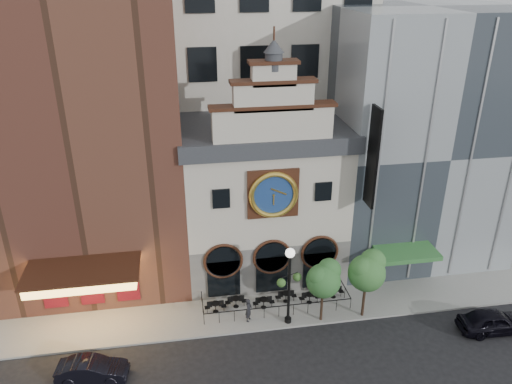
{
  "coord_description": "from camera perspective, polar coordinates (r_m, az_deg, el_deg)",
  "views": [
    {
      "loc": [
        -6.23,
        -26.63,
        23.12
      ],
      "look_at": [
        -0.85,
        6.0,
        7.8
      ],
      "focal_mm": 35.0,
      "sensor_mm": 36.0,
      "label": 1
    }
  ],
  "objects": [
    {
      "name": "retail_building",
      "position": [
        43.35,
        17.58,
        6.26
      ],
      "size": [
        14.0,
        14.4,
        20.0
      ],
      "color": "gray",
      "rests_on": "ground"
    },
    {
      "name": "bistro_3",
      "position": [
        37.73,
        3.44,
        -11.81
      ],
      "size": [
        1.58,
        0.68,
        0.9
      ],
      "color": "black",
      "rests_on": "sidewalk"
    },
    {
      "name": "bistro_4",
      "position": [
        37.76,
        6.14,
        -11.89
      ],
      "size": [
        1.58,
        0.68,
        0.9
      ],
      "color": "black",
      "rests_on": "sidewalk"
    },
    {
      "name": "bistro_2",
      "position": [
        37.09,
        0.88,
        -12.5
      ],
      "size": [
        1.58,
        0.68,
        0.9
      ],
      "color": "black",
      "rests_on": "sidewalk"
    },
    {
      "name": "clock_building",
      "position": [
        38.68,
        0.81,
        -0.28
      ],
      "size": [
        12.6,
        8.78,
        18.65
      ],
      "color": "#605E5B",
      "rests_on": "ground"
    },
    {
      "name": "car_left",
      "position": [
        33.5,
        -18.21,
        -18.71
      ],
      "size": [
        4.4,
        1.99,
        1.4
      ],
      "primitive_type": "imported",
      "rotation": [
        0.0,
        0.0,
        1.45
      ],
      "color": "black",
      "rests_on": "ground"
    },
    {
      "name": "theater_building",
      "position": [
        38.67,
        -19.24,
        7.69
      ],
      "size": [
        14.0,
        15.6,
        25.0
      ],
      "color": "brown",
      "rests_on": "ground"
    },
    {
      "name": "car_right",
      "position": [
        38.7,
        25.51,
        -13.17
      ],
      "size": [
        4.9,
        2.16,
        1.64
      ],
      "primitive_type": "imported",
      "rotation": [
        0.0,
        0.0,
        1.52
      ],
      "color": "black",
      "rests_on": "ground"
    },
    {
      "name": "bistro_0",
      "position": [
        36.82,
        -4.65,
        -12.92
      ],
      "size": [
        1.58,
        0.68,
        0.9
      ],
      "color": "black",
      "rests_on": "sidewalk"
    },
    {
      "name": "pedestrian",
      "position": [
        35.72,
        -0.85,
        -13.32
      ],
      "size": [
        0.69,
        0.78,
        1.79
      ],
      "primitive_type": "imported",
      "rotation": [
        0.0,
        0.0,
        1.06
      ],
      "color": "black",
      "rests_on": "sidewalk"
    },
    {
      "name": "tree_right",
      "position": [
        35.35,
        12.61,
        -8.71
      ],
      "size": [
        2.68,
        2.58,
        5.16
      ],
      "color": "#382619",
      "rests_on": "sidewalk"
    },
    {
      "name": "sidewalk",
      "position": [
        37.66,
        2.2,
        -12.89
      ],
      "size": [
        44.0,
        5.0,
        0.15
      ],
      "primitive_type": "cube",
      "color": "gray",
      "rests_on": "ground"
    },
    {
      "name": "bistro_1",
      "position": [
        37.2,
        -2.31,
        -12.39
      ],
      "size": [
        1.58,
        0.68,
        0.9
      ],
      "color": "black",
      "rests_on": "sidewalk"
    },
    {
      "name": "bistro_5",
      "position": [
        38.54,
        8.85,
        -11.22
      ],
      "size": [
        1.58,
        0.68,
        0.9
      ],
      "color": "black",
      "rests_on": "sidewalk"
    },
    {
      "name": "lamppost",
      "position": [
        34.0,
        3.83,
        -9.76
      ],
      "size": [
        1.82,
        1.09,
        5.96
      ],
      "rotation": [
        0.0,
        0.0,
        0.38
      ],
      "color": "black",
      "rests_on": "sidewalk"
    },
    {
      "name": "ground",
      "position": [
        35.81,
        3.02,
        -15.39
      ],
      "size": [
        120.0,
        120.0,
        0.0
      ],
      "primitive_type": "plane",
      "color": "black",
      "rests_on": "ground"
    },
    {
      "name": "cafe_railing",
      "position": [
        37.35,
        2.22,
        -12.25
      ],
      "size": [
        10.6,
        2.6,
        0.9
      ],
      "primitive_type": null,
      "color": "black",
      "rests_on": "sidewalk"
    },
    {
      "name": "office_tower",
      "position": [
        47.15,
        -1.87,
        21.05
      ],
      "size": [
        20.0,
        16.0,
        40.0
      ],
      "primitive_type": "cube",
      "color": "silver",
      "rests_on": "ground"
    },
    {
      "name": "tree_left",
      "position": [
        34.58,
        7.78,
        -9.73
      ],
      "size": [
        2.46,
        2.37,
        4.74
      ],
      "color": "#382619",
      "rests_on": "sidewalk"
    }
  ]
}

